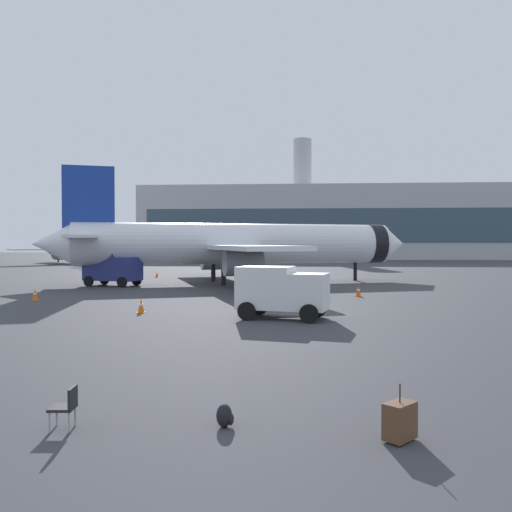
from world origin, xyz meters
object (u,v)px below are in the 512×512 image
object	(u,v)px
service_truck	(112,268)
rolling_suitcase	(400,421)
safety_cone_near	(35,295)
safety_cone_mid	(157,274)
airplane_taxiing	(80,248)
gate_chair	(66,405)
airplane_at_gate	(237,244)
safety_cone_far	(141,306)
safety_cone_outer	(359,291)
cargo_van	(281,290)
traveller_backpack	(225,416)

from	to	relation	value
service_truck	rolling_suitcase	bearing A→B (deg)	-63.12
service_truck	safety_cone_near	size ratio (longest dim) A/B	6.82
safety_cone_mid	rolling_suitcase	size ratio (longest dim) A/B	0.54
airplane_taxiing	gate_chair	xyz separation A→B (m)	(34.54, -84.67, -2.37)
airplane_at_gate	safety_cone_far	xyz separation A→B (m)	(-2.84, -21.69, -3.28)
airplane_at_gate	gate_chair	xyz separation A→B (m)	(0.82, -39.44, -3.16)
airplane_taxiing	safety_cone_outer	world-z (taller)	airplane_taxiing
airplane_at_gate	cargo_van	size ratio (longest dim) A/B	7.32
cargo_van	gate_chair	xyz separation A→B (m)	(-3.96, -16.06, -0.95)
airplane_at_gate	airplane_taxiing	xyz separation A→B (m)	(-33.73, 45.23, -0.79)
airplane_taxiing	gate_chair	distance (m)	91.48
safety_cone_mid	service_truck	bearing A→B (deg)	-93.76
cargo_van	safety_cone_far	xyz separation A→B (m)	(-7.61, 1.69, -1.07)
safety_cone_near	safety_cone_outer	world-z (taller)	safety_cone_outer
service_truck	safety_cone_far	world-z (taller)	service_truck
rolling_suitcase	gate_chair	distance (m)	6.61
traveller_backpack	airplane_taxiing	bearing A→B (deg)	114.11
safety_cone_outer	service_truck	bearing A→B (deg)	159.12
airplane_at_gate	cargo_van	xyz separation A→B (m)	(4.78, -23.39, -2.21)
safety_cone_mid	rolling_suitcase	bearing A→B (deg)	-70.18
safety_cone_outer	traveller_backpack	world-z (taller)	safety_cone_outer
safety_cone_far	safety_cone_outer	distance (m)	16.06
gate_chair	airplane_taxiing	bearing A→B (deg)	112.19
cargo_van	safety_cone_far	bearing A→B (deg)	167.47
cargo_van	service_truck	bearing A→B (deg)	128.54
service_truck	safety_cone_mid	world-z (taller)	service_truck
safety_cone_near	airplane_taxiing	bearing A→B (deg)	109.88
airplane_at_gate	airplane_taxiing	world-z (taller)	airplane_at_gate
safety_cone_near	gate_chair	size ratio (longest dim) A/B	0.89
service_truck	gate_chair	distance (m)	37.10
airplane_taxiing	safety_cone_outer	xyz separation A→B (m)	(43.66, -57.19, -2.46)
cargo_van	rolling_suitcase	distance (m)	16.47
airplane_at_gate	traveller_backpack	distance (m)	39.43
safety_cone_near	safety_cone_far	bearing A→B (deg)	-32.75
rolling_suitcase	gate_chair	xyz separation A→B (m)	(-6.61, 0.16, 0.11)
safety_cone_outer	rolling_suitcase	size ratio (longest dim) A/B	0.74
airplane_at_gate	safety_cone_mid	world-z (taller)	airplane_at_gate
airplane_at_gate	airplane_taxiing	size ratio (longest dim) A/B	1.49
cargo_van	safety_cone_near	xyz separation A→B (m)	(-16.34, 7.30, -1.07)
cargo_van	gate_chair	distance (m)	16.57
safety_cone_mid	safety_cone_outer	bearing A→B (deg)	-45.45
service_truck	airplane_at_gate	bearing A→B (deg)	21.46
safety_cone_far	traveller_backpack	size ratio (longest dim) A/B	1.61
airplane_taxiing	service_truck	size ratio (longest dim) A/B	4.46
safety_cone_far	safety_cone_outer	size ratio (longest dim) A/B	0.95
safety_cone_near	traveller_backpack	bearing A→B (deg)	-55.91
airplane_taxiing	cargo_van	bearing A→B (deg)	-60.70
airplane_taxiing	rolling_suitcase	size ratio (longest dim) A/B	21.11
cargo_van	traveller_backpack	distance (m)	15.76
safety_cone_outer	traveller_backpack	xyz separation A→B (m)	(-5.93, -27.12, -0.17)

